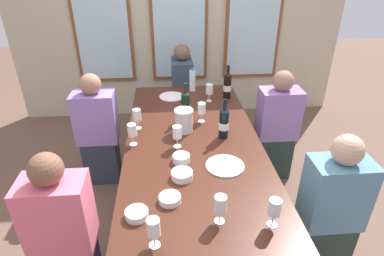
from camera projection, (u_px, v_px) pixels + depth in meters
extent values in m
plane|color=brown|center=(193.00, 215.00, 2.84)|extent=(12.00, 12.00, 0.00)
cube|color=#C3B698|center=(179.00, 5.00, 3.97)|extent=(4.24, 0.06, 2.90)
cube|color=brown|center=(100.00, 6.00, 3.86)|extent=(0.72, 0.03, 1.88)
cube|color=silver|center=(99.00, 7.00, 3.85)|extent=(0.64, 0.01, 1.80)
cube|color=brown|center=(179.00, 5.00, 3.93)|extent=(0.72, 0.03, 1.88)
cube|color=silver|center=(179.00, 6.00, 3.92)|extent=(0.64, 0.01, 1.80)
cube|color=brown|center=(255.00, 4.00, 4.00)|extent=(0.72, 0.03, 1.88)
cube|color=silver|center=(255.00, 5.00, 3.99)|extent=(0.64, 0.01, 1.80)
cube|color=#421F13|center=(194.00, 145.00, 2.49)|extent=(1.04, 2.37, 0.04)
cube|color=#421F13|center=(147.00, 123.00, 3.59)|extent=(0.07, 0.07, 0.70)
cube|color=#421F13|center=(222.00, 120.00, 3.65)|extent=(0.07, 0.07, 0.70)
cylinder|color=white|center=(172.00, 96.00, 3.26)|extent=(0.25, 0.25, 0.01)
cylinder|color=white|center=(225.00, 166.00, 2.22)|extent=(0.27, 0.27, 0.01)
cylinder|color=silver|center=(184.00, 122.00, 2.61)|extent=(0.14, 0.14, 0.17)
cylinder|color=silver|center=(184.00, 111.00, 2.57)|extent=(0.16, 0.16, 0.02)
cylinder|color=black|center=(227.00, 87.00, 3.19)|extent=(0.07, 0.07, 0.24)
cone|color=black|center=(228.00, 74.00, 3.12)|extent=(0.07, 0.07, 0.02)
cylinder|color=black|center=(228.00, 69.00, 3.10)|extent=(0.03, 0.03, 0.08)
cylinder|color=white|center=(227.00, 88.00, 3.19)|extent=(0.08, 0.08, 0.06)
cylinder|color=black|center=(224.00, 124.00, 2.51)|extent=(0.07, 0.08, 0.23)
cone|color=black|center=(225.00, 110.00, 2.45)|extent=(0.07, 0.08, 0.02)
cylinder|color=black|center=(225.00, 104.00, 2.42)|extent=(0.03, 0.03, 0.08)
cylinder|color=white|center=(224.00, 126.00, 2.52)|extent=(0.08, 0.08, 0.06)
cylinder|color=black|center=(186.00, 107.00, 2.78)|extent=(0.08, 0.07, 0.23)
cone|color=black|center=(185.00, 93.00, 2.72)|extent=(0.08, 0.07, 0.02)
cylinder|color=black|center=(185.00, 88.00, 2.69)|extent=(0.03, 0.03, 0.08)
cylinder|color=white|center=(186.00, 108.00, 2.79)|extent=(0.08, 0.08, 0.06)
cylinder|color=white|center=(170.00, 199.00, 1.90)|extent=(0.13, 0.13, 0.04)
cylinder|color=white|center=(137.00, 214.00, 1.79)|extent=(0.13, 0.13, 0.04)
cylinder|color=white|center=(181.00, 158.00, 2.25)|extent=(0.12, 0.12, 0.05)
cylinder|color=white|center=(182.00, 175.00, 2.09)|extent=(0.14, 0.14, 0.05)
cylinder|color=white|center=(192.00, 81.00, 3.36)|extent=(0.06, 0.06, 0.22)
cylinder|color=blue|center=(192.00, 70.00, 3.30)|extent=(0.04, 0.04, 0.02)
cylinder|color=white|center=(272.00, 225.00, 1.74)|extent=(0.06, 0.06, 0.00)
cylinder|color=white|center=(273.00, 219.00, 1.72)|extent=(0.01, 0.01, 0.07)
cylinder|color=white|center=(275.00, 207.00, 1.68)|extent=(0.07, 0.07, 0.09)
cylinder|color=white|center=(209.00, 101.00, 3.17)|extent=(0.06, 0.06, 0.00)
cylinder|color=white|center=(209.00, 97.00, 3.15)|extent=(0.01, 0.01, 0.07)
cylinder|color=white|center=(209.00, 89.00, 3.11)|extent=(0.07, 0.07, 0.09)
cylinder|color=white|center=(155.00, 245.00, 1.62)|extent=(0.06, 0.06, 0.00)
cylinder|color=white|center=(154.00, 240.00, 1.60)|extent=(0.01, 0.01, 0.07)
cylinder|color=white|center=(153.00, 227.00, 1.56)|extent=(0.07, 0.07, 0.09)
cylinder|color=white|center=(219.00, 221.00, 1.77)|extent=(0.06, 0.06, 0.00)
cylinder|color=white|center=(220.00, 216.00, 1.75)|extent=(0.01, 0.01, 0.07)
cylinder|color=white|center=(220.00, 204.00, 1.71)|extent=(0.07, 0.07, 0.09)
cylinder|color=white|center=(177.00, 146.00, 2.44)|extent=(0.06, 0.06, 0.00)
cylinder|color=white|center=(177.00, 142.00, 2.42)|extent=(0.01, 0.01, 0.07)
cylinder|color=white|center=(177.00, 132.00, 2.38)|extent=(0.07, 0.07, 0.09)
cylinder|color=beige|center=(177.00, 135.00, 2.39)|extent=(0.06, 0.06, 0.04)
cylinder|color=white|center=(133.00, 144.00, 2.47)|extent=(0.06, 0.06, 0.00)
cylinder|color=white|center=(133.00, 140.00, 2.45)|extent=(0.01, 0.01, 0.07)
cylinder|color=white|center=(132.00, 130.00, 2.41)|extent=(0.07, 0.07, 0.09)
cylinder|color=beige|center=(132.00, 134.00, 2.42)|extent=(0.06, 0.06, 0.02)
cylinder|color=white|center=(138.00, 128.00, 2.69)|extent=(0.06, 0.06, 0.00)
cylinder|color=white|center=(138.00, 124.00, 2.67)|extent=(0.01, 0.01, 0.07)
cylinder|color=white|center=(137.00, 115.00, 2.63)|extent=(0.07, 0.07, 0.09)
cylinder|color=#590C19|center=(137.00, 119.00, 2.64)|extent=(0.06, 0.06, 0.02)
cylinder|color=white|center=(201.00, 121.00, 2.80)|extent=(0.06, 0.06, 0.00)
cylinder|color=white|center=(202.00, 117.00, 2.78)|extent=(0.01, 0.01, 0.07)
cylinder|color=white|center=(202.00, 108.00, 2.74)|extent=(0.07, 0.07, 0.09)
cylinder|color=maroon|center=(202.00, 111.00, 2.75)|extent=(0.06, 0.06, 0.04)
cube|color=#EC6983|center=(58.00, 215.00, 1.88)|extent=(0.38, 0.24, 0.48)
sphere|color=brown|center=(46.00, 169.00, 1.72)|extent=(0.19, 0.19, 0.19)
cube|color=#2A3A32|center=(321.00, 244.00, 2.28)|extent=(0.32, 0.24, 0.45)
cube|color=#5686A2|center=(336.00, 193.00, 2.05)|extent=(0.38, 0.24, 0.48)
sphere|color=tan|center=(348.00, 150.00, 1.89)|extent=(0.19, 0.19, 0.19)
cube|color=#2C3343|center=(102.00, 159.00, 3.20)|extent=(0.32, 0.24, 0.45)
cube|color=#8C73BC|center=(96.00, 117.00, 2.97)|extent=(0.38, 0.24, 0.48)
sphere|color=#9C6F53|center=(90.00, 84.00, 2.82)|extent=(0.19, 0.19, 0.19)
cube|color=#24332F|center=(273.00, 155.00, 3.27)|extent=(0.32, 0.24, 0.45)
cube|color=#8E6CB0|center=(279.00, 114.00, 3.04)|extent=(0.38, 0.24, 0.48)
sphere|color=#966956|center=(283.00, 81.00, 2.89)|extent=(0.19, 0.19, 0.19)
cube|color=#2F2A3C|center=(183.00, 114.00, 4.07)|extent=(0.24, 0.32, 0.45)
cube|color=#314255|center=(182.00, 79.00, 3.84)|extent=(0.24, 0.38, 0.48)
sphere|color=brown|center=(182.00, 52.00, 3.69)|extent=(0.19, 0.19, 0.19)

